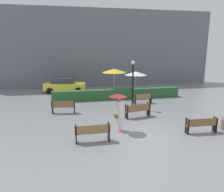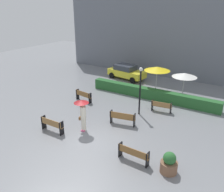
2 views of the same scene
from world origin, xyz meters
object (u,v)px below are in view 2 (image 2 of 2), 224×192
Objects in this scene: patio_umbrella_yellow at (157,69)px; bench_near_right at (133,154)px; bench_mid_center at (122,117)px; bench_far_left at (83,95)px; bench_back_row at (161,106)px; lamp_post at (140,86)px; pedestrian_with_umbrella at (82,111)px; bench_near_left at (52,124)px; patio_umbrella_white at (185,75)px; planter_pot at (169,164)px; parked_car at (126,72)px.

bench_near_right is at bearing -74.43° from patio_umbrella_yellow.
bench_near_right is 0.97× the size of bench_mid_center.
bench_back_row is at bearing 13.02° from bench_far_left.
lamp_post is at bearing -136.07° from bench_back_row.
bench_mid_center is 2.89m from pedestrian_with_umbrella.
bench_near_right is (7.50, -5.25, -0.03)m from bench_far_left.
bench_far_left is 0.92× the size of bench_mid_center.
bench_near_left reaches higher than bench_mid_center.
patio_umbrella_white is (5.54, 10.51, 1.58)m from bench_near_left.
patio_umbrella_white is (-2.36, 10.35, 1.63)m from planter_pot.
bench_near_right is at bearing -52.67° from bench_mid_center.
bench_far_left is at bearing -143.10° from patio_umbrella_white.
bench_near_right is 0.78× the size of patio_umbrella_white.
lamp_post is at bearing 83.51° from bench_mid_center.
bench_mid_center is at bearing 127.33° from bench_near_right.
patio_umbrella_white is (2.33, 0.55, -0.36)m from patio_umbrella_yellow.
bench_near_right is 1.03× the size of bench_near_left.
bench_near_right is at bearing -81.62° from bench_back_row.
lamp_post reaches higher than pedestrian_with_umbrella.
bench_near_right is at bearing -67.31° from lamp_post.
lamp_post is at bearing -83.86° from patio_umbrella_yellow.
patio_umbrella_yellow is 5.79m from parked_car.
patio_umbrella_yellow reaches higher than bench_near_right.
patio_umbrella_white is (2.09, 7.20, 1.58)m from bench_mid_center.
planter_pot is 11.04m from patio_umbrella_yellow.
bench_mid_center is 0.86× the size of pedestrian_with_umbrella.
bench_near_right is 0.84× the size of pedestrian_with_umbrella.
bench_near_left is at bearing -142.40° from pedestrian_with_umbrella.
bench_back_row is 0.36× the size of parked_car.
lamp_post reaches higher than patio_umbrella_yellow.
bench_near_right is 0.41× the size of parked_car.
patio_umbrella_yellow reaches higher than pedestrian_with_umbrella.
bench_back_row is at bearing -43.66° from parked_car.
planter_pot is at bearing -77.16° from patio_umbrella_white.
bench_near_right is at bearing -16.14° from pedestrian_with_umbrella.
bench_near_right is 1.55× the size of planter_pot.
patio_umbrella_white is at bearing 36.90° from bench_far_left.
patio_umbrella_yellow is at bearing 105.57° from bench_near_right.
pedestrian_with_umbrella is 12.09m from parked_car.
bench_near_left is at bearing -136.14° from bench_mid_center.
bench_near_left reaches higher than bench_back_row.
bench_far_left is at bearing 106.06° from bench_near_left.
parked_car is at bearing 161.11° from patio_umbrella_white.
planter_pot reaches higher than bench_near_left.
bench_far_left is 0.63× the size of patio_umbrella_yellow.
patio_umbrella_white is 7.53m from parked_car.
pedestrian_with_umbrella is 0.93× the size of patio_umbrella_white.
bench_mid_center is 0.50× the size of lamp_post.
bench_far_left is 9.15m from bench_near_right.
lamp_post is 5.37m from patio_umbrella_white.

